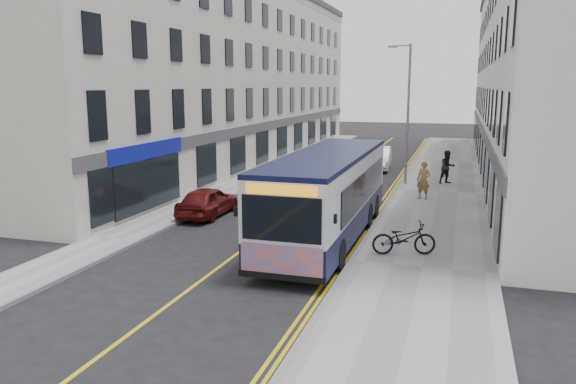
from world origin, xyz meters
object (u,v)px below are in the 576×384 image
Objects in this scene: bicycle at (404,238)px; car_maroon at (208,201)px; car_white at (378,158)px; streetlamp at (407,109)px; city_bus at (328,193)px; pedestrian_near at (424,180)px; pedestrian_far at (447,167)px.

car_maroon is at bearing 50.42° from bicycle.
car_white reaches higher than bicycle.
streetlamp is 14.65m from bicycle.
car_white is (-0.77, 18.61, -1.02)m from city_bus.
streetlamp is 0.71× the size of city_bus.
pedestrian_near is 0.40× the size of car_white.
city_bus is 5.31× the size of bicycle.
bicycle is at bearing -83.49° from car_white.
city_bus is 3.50m from bicycle.
city_bus is 8.91m from pedestrian_near.
streetlamp is 13.41m from car_maroon.
city_bus is 18.65m from car_white.
pedestrian_far is at bearing 16.75° from streetlamp.
car_white is (-4.75, 5.24, -0.30)m from pedestrian_far.
car_maroon is (-9.95, -11.15, -0.41)m from pedestrian_far.
streetlamp is 4.22× the size of pedestrian_near.
pedestrian_near is at bearing 70.50° from city_bus.
car_maroon is (-5.20, -16.39, -0.10)m from car_white.
bicycle is 1.11× the size of pedestrian_far.
streetlamp is at bearing -11.70° from bicycle.
pedestrian_near is 10.85m from car_maroon.
car_maroon is (-8.94, 3.67, -0.01)m from bicycle.
pedestrian_near is 0.48× the size of car_maroon.
city_bus is 5.97× the size of pedestrian_near.
car_white is 17.20m from car_maroon.
streetlamp is 1.70× the size of car_white.
pedestrian_far is at bearing -131.81° from car_maroon.
pedestrian_far is 14.95m from car_maroon.
bicycle is 20.41m from car_white.
car_white reaches higher than car_maroon.
streetlamp is 3.75× the size of bicycle.
pedestrian_near reaches higher than car_maroon.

